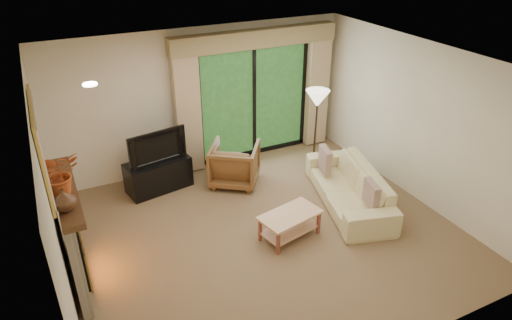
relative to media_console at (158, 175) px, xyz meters
name	(u,v)px	position (x,y,z in m)	size (l,w,h in m)	color
floor	(265,233)	(1.08, -1.95, -0.27)	(5.50, 5.50, 0.00)	brown
ceiling	(267,64)	(1.08, -1.95, 2.33)	(5.50, 5.50, 0.00)	silver
wall_back	(203,99)	(1.08, 0.55, 1.03)	(5.00, 5.00, 0.00)	beige
wall_front	(386,266)	(1.08, -4.45, 1.03)	(5.00, 5.00, 0.00)	beige
wall_left	(52,205)	(-1.67, -1.95, 1.03)	(5.00, 5.00, 0.00)	beige
wall_right	(417,122)	(3.83, -1.95, 1.03)	(5.00, 5.00, 0.00)	beige
fireplace	(71,236)	(-1.55, -1.75, 0.41)	(0.24, 1.70, 1.37)	gray
mirror	(41,146)	(-1.64, -1.75, 1.68)	(0.07, 1.45, 1.02)	gold
sliding_door	(254,102)	(2.08, 0.50, 0.83)	(2.26, 0.10, 2.16)	black
curtain_left	(188,110)	(0.73, 0.39, 0.93)	(0.45, 0.18, 2.35)	tan
curtain_right	(317,88)	(3.43, 0.39, 0.93)	(0.45, 0.18, 2.35)	tan
cornice	(256,39)	(2.08, 0.41, 2.05)	(3.20, 0.24, 0.32)	#9C8759
media_console	(158,175)	(0.00, 0.00, 0.00)	(1.09, 0.49, 0.55)	black
tv	(155,146)	(0.00, 0.00, 0.56)	(1.01, 0.13, 0.58)	black
armchair	(235,164)	(1.27, -0.39, 0.10)	(0.80, 0.83, 0.75)	brown
sofa	(349,187)	(2.68, -1.83, 0.04)	(2.15, 0.84, 0.63)	beige
pillow_near	(371,195)	(2.61, -2.45, 0.26)	(0.11, 0.40, 0.40)	brown
pillow_far	(325,160)	(2.61, -1.21, 0.27)	(0.11, 0.42, 0.42)	brown
coffee_table	(290,225)	(1.36, -2.20, -0.07)	(0.90, 0.50, 0.41)	#DFAB80
floor_lamp	(315,132)	(2.78, -0.60, 0.51)	(0.42, 0.42, 1.57)	#F4E3CB
vase	(64,200)	(-1.53, -2.24, 1.23)	(0.25, 0.25, 0.26)	#482C19
branches	(58,174)	(-1.53, -1.86, 1.36)	(0.47, 0.41, 0.52)	#BC4F20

